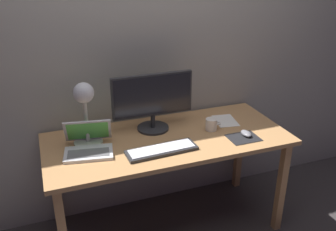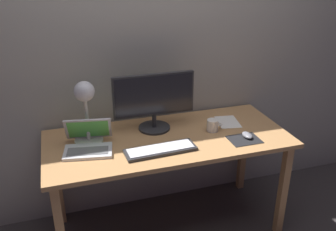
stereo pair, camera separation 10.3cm
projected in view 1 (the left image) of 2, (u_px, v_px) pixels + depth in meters
ground_plane at (168, 226)px, 2.72m from camera, size 4.80×4.80×0.00m
back_wall at (148, 40)px, 2.53m from camera, size 4.80×0.06×2.60m
desk at (168, 148)px, 2.45m from camera, size 1.60×0.70×0.74m
monitor at (153, 99)px, 2.44m from camera, size 0.55×0.22×0.39m
keyboard_main at (162, 150)px, 2.24m from camera, size 0.45×0.16×0.03m
laptop at (88, 142)px, 2.24m from camera, size 0.33×0.32×0.18m
desk_lamp at (85, 104)px, 2.23m from camera, size 0.18×0.18×0.41m
mousepad at (243, 138)px, 2.41m from camera, size 0.20×0.16×0.00m
mouse at (246, 133)px, 2.43m from camera, size 0.06×0.10×0.03m
coffee_mug at (212, 124)px, 2.50m from camera, size 0.11×0.08×0.08m
paper_sheet_near_mouse at (225, 121)px, 2.65m from camera, size 0.18×0.23×0.00m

